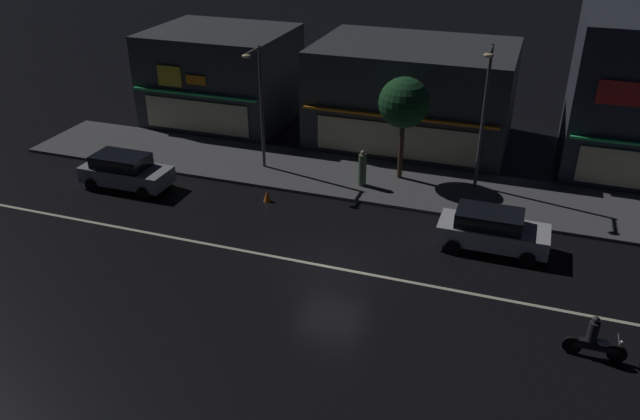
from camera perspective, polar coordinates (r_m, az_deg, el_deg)
The scene contains 13 objects.
ground_plane at distance 24.47m, azimuth 1.07°, elevation -5.19°, with size 140.00×140.00×0.00m, color black.
lane_divider_stripe at distance 24.47m, azimuth 1.07°, elevation -5.18°, with size 36.63×0.16×0.01m, color beige.
sidewalk_far at distance 31.27m, azimuth 5.70°, elevation 2.55°, with size 38.56×4.93×0.14m, color #4C4C4F.
storefront_center_block at distance 36.02m, azimuth 8.35°, elevation 10.30°, with size 10.64×7.66×5.40m.
storefront_right_block at distance 39.43m, azimuth -8.78°, elevation 11.83°, with size 8.04×7.01×5.44m.
streetlamp_west at distance 31.28m, azimuth -5.48°, elevation 10.00°, with size 0.44×1.64×6.18m.
streetlamp_mid at distance 29.71m, azimuth 14.54°, elevation 8.96°, with size 0.44×1.64×6.81m.
pedestrian_on_sidewalk at distance 30.35m, azimuth 3.82°, elevation 3.67°, with size 0.38×0.38×1.79m.
street_tree at distance 30.30m, azimuth 7.55°, elevation 9.49°, with size 2.40×2.40×5.03m.
parked_car_near_kerb at distance 26.14m, azimuth 15.19°, elevation -1.73°, with size 4.30×1.98×1.67m.
parked_car_trailing at distance 31.75m, azimuth -17.10°, elevation 3.39°, with size 4.30×1.98×1.67m.
motorcycle_lead at distance 21.68m, azimuth 23.43°, elevation -10.71°, with size 1.90×0.60×1.52m.
traffic_cone at distance 29.37m, azimuth -4.76°, elevation 1.30°, with size 0.36×0.36×0.55m, color orange.
Camera 1 is at (6.32, -19.56, 13.28)m, focal length 35.63 mm.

